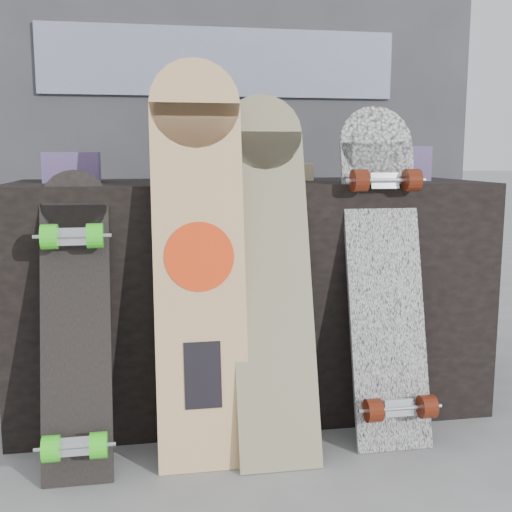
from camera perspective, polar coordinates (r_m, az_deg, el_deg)
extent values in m
plane|color=slate|center=(1.97, 1.85, -17.97)|extent=(60.00, 60.00, 0.00)
cube|color=black|center=(2.30, -0.68, -3.35)|extent=(1.60, 0.60, 0.80)
cube|color=#38383D|center=(3.09, -3.35, 12.88)|extent=(2.40, 0.20, 2.20)
cube|color=#0D1E4E|center=(3.00, -3.12, 16.83)|extent=(1.60, 0.02, 0.30)
cube|color=#493369|center=(2.24, -16.04, 7.59)|extent=(0.18, 0.12, 0.10)
cube|color=#493369|center=(2.37, 13.10, 8.02)|extent=(0.14, 0.14, 0.12)
cube|color=#D1B78C|center=(2.32, 2.17, 7.48)|extent=(0.22, 0.10, 0.06)
cube|color=beige|center=(1.85, -5.00, -2.69)|extent=(0.26, 0.21, 1.04)
cylinder|color=beige|center=(1.91, -5.48, 13.36)|extent=(0.26, 0.06, 0.26)
cylinder|color=#FF3B10|center=(1.84, -5.05, -0.06)|extent=(0.20, 0.04, 0.20)
cube|color=black|center=(1.86, -4.74, -10.52)|extent=(0.11, 0.04, 0.19)
cube|color=beige|center=(1.90, 1.45, -3.53)|extent=(0.24, 0.31, 0.96)
cylinder|color=beige|center=(2.00, 0.64, 10.94)|extent=(0.24, 0.09, 0.24)
cube|color=white|center=(2.04, 11.43, -3.27)|extent=(0.24, 0.26, 0.93)
cylinder|color=white|center=(2.11, 10.62, 9.84)|extent=(0.24, 0.08, 0.24)
cube|color=silver|center=(2.02, 12.49, -13.02)|extent=(0.09, 0.04, 0.06)
cylinder|color=#531A0B|center=(1.98, 10.38, -13.35)|extent=(0.05, 0.07, 0.07)
cylinder|color=#531A0B|center=(2.04, 14.97, -12.80)|extent=(0.05, 0.07, 0.07)
cube|color=silver|center=(2.04, 11.26, 6.50)|extent=(0.09, 0.04, 0.06)
cylinder|color=#531A0B|center=(1.99, 9.18, 6.65)|extent=(0.05, 0.07, 0.07)
cylinder|color=#531A0B|center=(2.05, 13.69, 6.58)|extent=(0.05, 0.07, 0.07)
cube|color=black|center=(1.89, -15.70, -7.17)|extent=(0.19, 0.25, 0.76)
cylinder|color=black|center=(1.94, -15.85, 4.61)|extent=(0.19, 0.07, 0.19)
cube|color=silver|center=(1.86, -15.72, -15.93)|extent=(0.09, 0.04, 0.06)
cylinder|color=#37E520|center=(1.85, -17.76, -16.00)|extent=(0.04, 0.07, 0.07)
cylinder|color=#37E520|center=(1.84, -13.81, -16.01)|extent=(0.04, 0.07, 0.07)
cube|color=silver|center=(1.87, -15.94, 1.59)|extent=(0.09, 0.04, 0.06)
cylinder|color=#37E520|center=(1.86, -17.89, 1.64)|extent=(0.04, 0.07, 0.07)
cylinder|color=#37E520|center=(1.85, -14.12, 1.76)|extent=(0.04, 0.07, 0.07)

